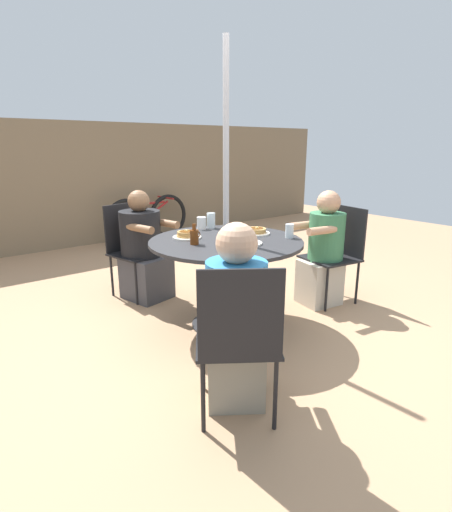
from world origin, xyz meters
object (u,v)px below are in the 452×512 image
object	(u,v)px
pancake_plate_a	(247,241)
drinking_glass_a	(211,220)
diner_south	(144,251)
pancake_plate_c	(256,231)
pancake_plate_b	(187,235)
patio_chair_north	(238,335)
patio_chair_south	(131,244)
syrup_bottle	(194,236)
diner_east	(323,253)
diner_north	(236,323)
coffee_cup	(201,223)
patio_chair_east	(338,249)
bicycle	(148,218)
drinking_glass_b	(289,231)
patio_table	(226,254)

from	to	relation	value
pancake_plate_a	drinking_glass_a	bearing A→B (deg)	77.60
diner_south	pancake_plate_c	bearing A→B (deg)	107.11
diner_south	pancake_plate_b	size ratio (longest dim) A/B	4.52
patio_chair_north	diner_south	xyz separation A→B (m)	(0.46, 2.01, -0.04)
patio_chair_south	syrup_bottle	xyz separation A→B (m)	(0.00, -1.15, 0.29)
pancake_plate_c	diner_east	bearing A→B (deg)	-15.89
diner_east	syrup_bottle	xyz separation A→B (m)	(-1.30, 0.21, 0.30)
patio_chair_north	pancake_plate_a	distance (m)	1.12
diner_north	drinking_glass_a	bearing A→B (deg)	94.15
coffee_cup	patio_chair_east	bearing A→B (deg)	-31.95
pancake_plate_a	pancake_plate_b	distance (m)	0.53
syrup_bottle	bicycle	distance (m)	3.46
patio_chair_east	diner_south	size ratio (longest dim) A/B	0.86
diner_south	pancake_plate_b	distance (m)	0.81
diner_south	drinking_glass_b	xyz separation A→B (m)	(0.70, -1.27, 0.32)
diner_east	pancake_plate_c	distance (m)	0.76
coffee_cup	drinking_glass_a	size ratio (longest dim) A/B	0.79
pancake_plate_a	syrup_bottle	distance (m)	0.41
patio_chair_east	bicycle	distance (m)	3.46
diner_south	pancake_plate_c	size ratio (longest dim) A/B	4.52
patio_chair_south	pancake_plate_c	world-z (taller)	patio_chair_south
drinking_glass_b	patio_table	bearing A→B (deg)	150.49
coffee_cup	drinking_glass_a	xyz separation A→B (m)	(0.10, -0.01, 0.01)
diner_north	pancake_plate_b	xyz separation A→B (m)	(0.39, 1.11, 0.27)
pancake_plate_c	coffee_cup	distance (m)	0.53
patio_table	patio_chair_south	xyz separation A→B (m)	(-0.28, 1.19, -0.11)
drinking_glass_b	drinking_glass_a	bearing A→B (deg)	109.78
patio_table	bicycle	distance (m)	3.39
pancake_plate_b	bicycle	world-z (taller)	pancake_plate_b
pancake_plate_b	coffee_cup	size ratio (longest dim) A/B	2.15
pancake_plate_a	coffee_cup	distance (m)	0.69
patio_chair_north	diner_south	world-z (taller)	diner_south
pancake_plate_a	patio_chair_north	bearing A→B (deg)	-133.20
patio_chair_north	bicycle	xyz separation A→B (m)	(1.66, 4.24, -0.15)
patio_chair_north	diner_south	distance (m)	2.06
diner_south	drinking_glass_a	bearing A→B (deg)	115.73
patio_table	syrup_bottle	bearing A→B (deg)	172.40
diner_north	pancake_plate_c	bearing A→B (deg)	77.84
patio_table	diner_south	bearing A→B (deg)	103.28
patio_table	diner_east	world-z (taller)	diner_east
diner_south	coffee_cup	world-z (taller)	diner_south
diner_south	pancake_plate_b	xyz separation A→B (m)	(0.03, -0.75, 0.29)
bicycle	diner_north	bearing A→B (deg)	-114.78
pancake_plate_c	patio_table	bearing A→B (deg)	-176.90
diner_north	bicycle	world-z (taller)	diner_north
diner_east	pancake_plate_a	bearing A→B (deg)	101.39
diner_south	patio_chair_south	bearing A→B (deg)	-90.00
patio_table	drinking_glass_b	xyz separation A→B (m)	(0.46, -0.26, 0.18)
patio_chair_north	pancake_plate_a	xyz separation A→B (m)	(0.75, 0.80, 0.24)
diner_north	diner_east	bearing A→B (deg)	57.64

